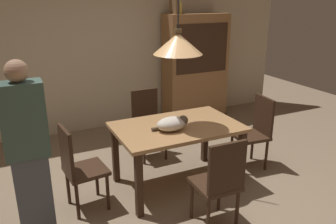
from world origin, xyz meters
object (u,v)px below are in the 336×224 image
Objects in this scene: chair_far_back at (148,121)px; pendant_lamp at (178,43)px; hutch_bookcase at (195,70)px; person_standing at (28,154)px; chair_left_side at (78,165)px; book_yellow_short at (178,8)px; cat_sleeping at (173,124)px; dining_table at (177,134)px; chair_near_front at (220,180)px; book_brown_thick at (174,7)px; chair_right_side at (256,129)px.

pendant_lamp is (0.00, -0.88, 1.15)m from chair_far_back.
hutch_bookcase reaches higher than person_standing.
chair_far_back is 1.00× the size of chair_left_side.
chair_far_back is 4.65× the size of book_yellow_short.
hutch_bookcase is (1.45, 2.05, 0.06)m from cat_sleeping.
dining_table is 0.89m from chair_near_front.
person_standing reaches higher than cat_sleeping.
hutch_bookcase is at bearing -0.21° from book_brown_thick.
dining_table is 0.84× the size of person_standing.
person_standing is (-1.57, -1.13, 0.33)m from chair_far_back.
hutch_bookcase reaches higher than cat_sleeping.
book_yellow_short is at bearing 0.00° from book_brown_thick.
book_yellow_short is at bearing 61.69° from cat_sleeping.
person_standing is (-0.45, -0.24, 0.33)m from chair_left_side.
book_brown_thick is at bearing 180.00° from book_yellow_short.
chair_far_back is 2.04m from book_yellow_short.
chair_right_side is 3.88× the size of book_brown_thick.
chair_near_front is 3.88× the size of book_brown_thick.
book_yellow_short is (1.10, 2.05, 1.11)m from cat_sleeping.
book_brown_thick reaches higher than dining_table.
cat_sleeping is at bearing -116.80° from book_brown_thick.
person_standing is (-1.57, -0.25, 0.19)m from dining_table.
book_yellow_short reaches higher than chair_far_back.
dining_table is 1.51× the size of chair_right_side.
dining_table is 1.60m from person_standing.
pendant_lamp reaches higher than book_brown_thick.
chair_near_front is at bearing -21.70° from person_standing.
chair_left_side reaches higher than dining_table.
chair_left_side is 0.72× the size of pendant_lamp.
chair_right_side is at bearing 4.53° from cat_sleeping.
dining_table is at bearing 179.60° from chair_right_side.
pendant_lamp is (0.00, 0.88, 1.15)m from chair_near_front.
book_brown_thick is (1.03, 2.05, 1.13)m from cat_sleeping.
pendant_lamp is at bearing 89.88° from chair_near_front.
dining_table is 0.23m from cat_sleeping.
book_brown_thick is at bearing 71.81° from chair_near_front.
hutch_bookcase is 1.11m from book_yellow_short.
pendant_lamp is 5.42× the size of book_brown_thick.
chair_far_back is 1.43m from chair_left_side.
book_brown_thick is at bearing 63.20° from cat_sleeping.
chair_near_front is at bearing -115.51° from hutch_bookcase.
dining_table is 7.00× the size of book_yellow_short.
cat_sleeping is 2.58m from book_yellow_short.
person_standing reaches higher than chair_right_side.
hutch_bookcase is (1.34, 1.06, 0.38)m from chair_far_back.
book_yellow_short is (1.00, 2.82, 1.43)m from chair_near_front.
pendant_lamp is at bearing -124.70° from hutch_bookcase.
cat_sleeping is 1.96× the size of book_yellow_short.
person_standing is (-1.46, -0.15, 0.01)m from cat_sleeping.
book_yellow_short reaches higher than cat_sleeping.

